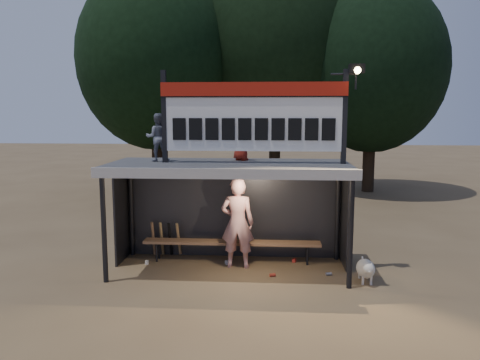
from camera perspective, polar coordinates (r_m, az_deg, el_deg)
ground at (r=10.27m, az=-1.29°, el=-10.87°), size 80.00×80.00×0.00m
player at (r=10.17m, az=-0.31°, el=-5.25°), size 0.74×0.50×1.98m
child_a at (r=10.18m, az=-10.01°, el=5.14°), size 0.57×0.49×1.02m
child_b at (r=10.22m, az=0.15°, el=4.93°), size 0.52×0.50×0.90m
dugout_shelter at (r=10.06m, az=-1.20°, el=-0.42°), size 5.10×2.08×2.32m
scoreboard_assembly at (r=9.66m, az=1.97°, el=8.02°), size 4.10×0.27×1.99m
bench at (r=10.66m, az=-1.03°, el=-7.70°), size 4.00×0.35×0.48m
tree_left at (r=20.38m, az=-10.27°, el=14.18°), size 6.46×6.46×9.27m
tree_mid at (r=21.35m, az=4.38°, el=15.77°), size 7.22×7.22×10.36m
tree_right at (r=20.65m, az=15.83°, el=13.01°), size 6.08×6.08×8.72m
dog at (r=9.79m, az=15.10°, el=-10.39°), size 0.36×0.81×0.49m
bats at (r=11.16m, az=-9.02°, el=-7.09°), size 0.67×0.35×0.84m
litter at (r=10.35m, az=1.40°, el=-10.48°), size 4.07×1.09×0.08m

